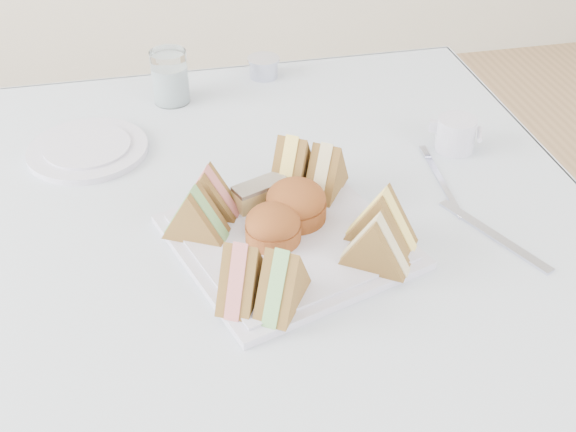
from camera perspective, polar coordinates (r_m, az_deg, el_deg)
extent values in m
cube|color=brown|center=(1.32, -2.23, -13.35)|extent=(0.90, 0.90, 0.74)
cube|color=#A8B4C4|center=(1.06, -2.70, -0.34)|extent=(1.02, 1.02, 0.01)
cube|color=silver|center=(1.00, 0.00, -2.01)|extent=(0.36, 0.36, 0.01)
cylinder|color=brown|center=(0.98, -1.20, -0.77)|extent=(0.09, 0.09, 0.05)
cylinder|color=brown|center=(1.01, 0.63, 1.03)|extent=(0.12, 0.12, 0.06)
cube|color=tan|center=(1.05, -2.17, 1.75)|extent=(0.09, 0.06, 0.04)
cylinder|color=silver|center=(1.25, -15.54, 5.08)|extent=(0.22, 0.22, 0.01)
cylinder|color=white|center=(1.36, -9.31, 10.80)|extent=(0.07, 0.07, 0.10)
cylinder|color=silver|center=(1.44, -1.94, 11.59)|extent=(0.08, 0.08, 0.04)
cube|color=silver|center=(1.06, 15.93, -1.47)|extent=(0.09, 0.19, 0.00)
cube|color=silver|center=(1.14, 12.22, 2.30)|extent=(0.02, 0.17, 0.00)
cylinder|color=silver|center=(1.23, 13.11, 6.31)|extent=(0.08, 0.08, 0.06)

